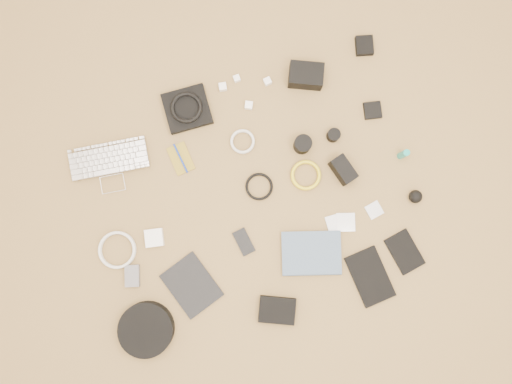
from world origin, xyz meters
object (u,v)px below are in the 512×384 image
object	(u,v)px
tablet	(192,285)
headphone_case	(146,329)
phone	(244,242)
laptop	(111,170)
paperback	(312,275)
dslr_camera	(306,76)

from	to	relation	value
tablet	headphone_case	size ratio (longest dim) A/B	1.00
phone	headphone_case	bearing A→B (deg)	-164.93
laptop	headphone_case	distance (m)	0.68
paperback	tablet	bearing A→B (deg)	93.38
paperback	phone	bearing A→B (deg)	62.68
dslr_camera	paperback	bearing A→B (deg)	-83.26
tablet	phone	xyz separation A→B (m)	(0.26, 0.11, -0.00)
laptop	phone	bearing A→B (deg)	-39.36
dslr_camera	headphone_case	size ratio (longest dim) A/B	0.64
tablet	paperback	distance (m)	0.51
headphone_case	phone	bearing A→B (deg)	24.24
phone	paperback	xyz separation A→B (m)	(0.23, -0.22, 0.01)
laptop	dslr_camera	xyz separation A→B (m)	(0.91, 0.13, 0.03)
laptop	phone	world-z (taller)	laptop
headphone_case	paperback	world-z (taller)	headphone_case
laptop	phone	xyz separation A→B (m)	(0.45, -0.46, -0.01)
tablet	phone	size ratio (longest dim) A/B	2.06
phone	paperback	distance (m)	0.32
phone	paperback	world-z (taller)	paperback
paperback	headphone_case	bearing A→B (deg)	106.35
dslr_camera	tablet	distance (m)	1.01
dslr_camera	headphone_case	xyz separation A→B (m)	(-0.96, -0.82, -0.01)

